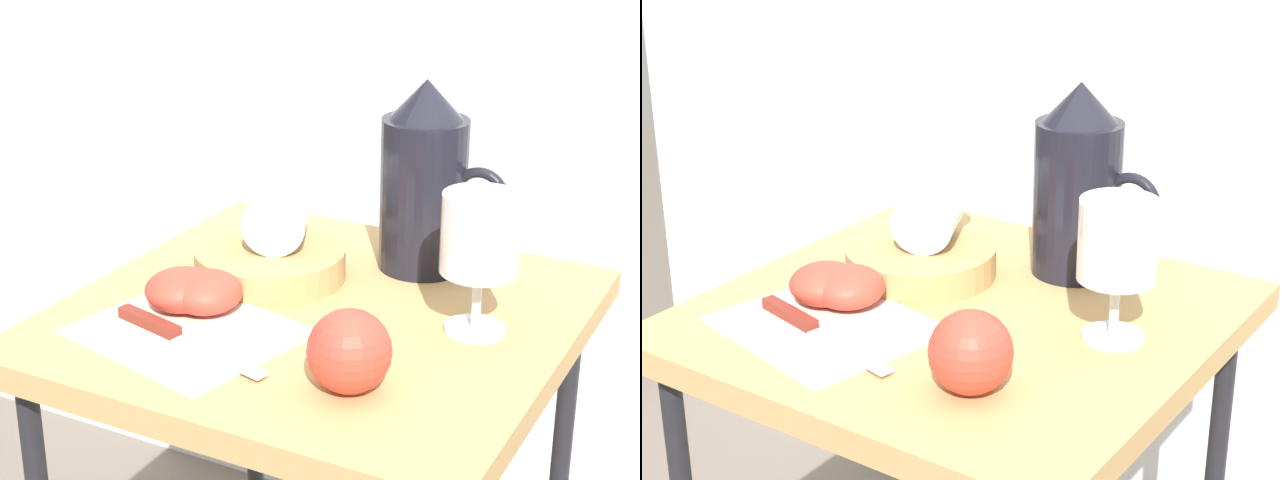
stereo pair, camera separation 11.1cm
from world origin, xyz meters
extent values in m
cube|color=white|center=(0.00, 0.61, 0.94)|extent=(2.40, 0.03, 1.87)
cube|color=tan|center=(0.00, 0.00, 0.70)|extent=(0.53, 0.52, 0.03)
cylinder|color=black|center=(-0.22, 0.22, 0.34)|extent=(0.02, 0.02, 0.68)
cube|color=silver|center=(-0.09, -0.12, 0.72)|extent=(0.24, 0.22, 0.00)
cylinder|color=tan|center=(-0.09, 0.05, 0.73)|extent=(0.17, 0.17, 0.03)
cylinder|color=black|center=(0.05, 0.16, 0.80)|extent=(0.10, 0.10, 0.18)
cylinder|color=orange|center=(0.05, 0.16, 0.77)|extent=(0.09, 0.09, 0.10)
cone|color=black|center=(0.05, 0.16, 0.92)|extent=(0.09, 0.09, 0.05)
torus|color=black|center=(0.12, 0.16, 0.81)|extent=(0.07, 0.01, 0.07)
cylinder|color=silver|center=(0.17, 0.03, 0.72)|extent=(0.06, 0.06, 0.00)
cylinder|color=silver|center=(0.17, 0.03, 0.75)|extent=(0.01, 0.01, 0.06)
cylinder|color=silver|center=(0.17, 0.03, 0.82)|extent=(0.08, 0.08, 0.08)
cylinder|color=orange|center=(0.17, 0.03, 0.80)|extent=(0.07, 0.07, 0.04)
cylinder|color=silver|center=(-0.09, 0.07, 0.78)|extent=(0.10, 0.10, 0.07)
cylinder|color=silver|center=(-0.12, 0.13, 0.78)|extent=(0.03, 0.06, 0.01)
cylinder|color=silver|center=(-0.13, 0.16, 0.78)|extent=(0.06, 0.03, 0.06)
ellipsoid|color=#CC3D2D|center=(-0.13, -0.07, 0.74)|extent=(0.08, 0.08, 0.04)
ellipsoid|color=#CC3D2D|center=(-0.10, -0.07, 0.74)|extent=(0.08, 0.08, 0.04)
sphere|color=#CC3D2D|center=(0.11, -0.14, 0.75)|extent=(0.08, 0.08, 0.08)
cube|color=silver|center=(-0.03, -0.15, 0.72)|extent=(0.12, 0.04, 0.00)
cube|color=maroon|center=(-0.13, -0.13, 0.72)|extent=(0.09, 0.03, 0.01)
camera|label=1|loc=(0.49, -0.92, 1.20)|focal=59.65mm
camera|label=2|loc=(0.58, -0.86, 1.20)|focal=59.65mm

